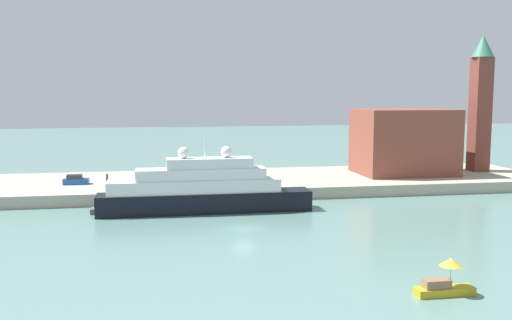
# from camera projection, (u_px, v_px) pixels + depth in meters

# --- Properties ---
(ground) EXTENTS (400.00, 400.00, 0.00)m
(ground) POSITION_uv_depth(u_px,v_px,m) (243.00, 228.00, 66.30)
(ground) COLOR slate
(quay_dock) EXTENTS (110.00, 23.23, 1.77)m
(quay_dock) POSITION_uv_depth(u_px,v_px,m) (218.00, 184.00, 93.19)
(quay_dock) COLOR #ADA38E
(quay_dock) RESTS_ON ground
(large_yacht) EXTENTS (28.27, 4.13, 9.88)m
(large_yacht) POSITION_uv_depth(u_px,v_px,m) (203.00, 190.00, 74.99)
(large_yacht) COLOR black
(large_yacht) RESTS_ON ground
(small_motorboat) EXTENTS (4.71, 1.80, 2.96)m
(small_motorboat) POSITION_uv_depth(u_px,v_px,m) (445.00, 282.00, 44.34)
(small_motorboat) COLOR #B7991E
(small_motorboat) RESTS_ON ground
(work_barge) EXTENTS (4.59, 1.91, 0.71)m
(work_barge) POSITION_uv_depth(u_px,v_px,m) (109.00, 210.00, 74.77)
(work_barge) COLOR #595966
(work_barge) RESTS_ON ground
(harbor_building) EXTENTS (15.91, 11.83, 11.22)m
(harbor_building) POSITION_uv_depth(u_px,v_px,m) (404.00, 142.00, 98.17)
(harbor_building) COLOR brown
(harbor_building) RESTS_ON quay_dock
(bell_tower) EXTENTS (3.87, 3.87, 24.20)m
(bell_tower) POSITION_uv_depth(u_px,v_px,m) (481.00, 98.00, 100.73)
(bell_tower) COLOR brown
(bell_tower) RESTS_ON quay_dock
(parked_car) EXTENTS (3.84, 1.65, 1.53)m
(parked_car) POSITION_uv_depth(u_px,v_px,m) (76.00, 180.00, 87.18)
(parked_car) COLOR #1E4C99
(parked_car) RESTS_ON quay_dock
(person_figure) EXTENTS (0.36, 0.36, 1.68)m
(person_figure) POSITION_uv_depth(u_px,v_px,m) (107.00, 179.00, 87.84)
(person_figure) COLOR #4C4C4C
(person_figure) RESTS_ON quay_dock
(mooring_bollard) EXTENTS (0.40, 0.40, 0.75)m
(mooring_bollard) POSITION_uv_depth(u_px,v_px,m) (254.00, 185.00, 84.00)
(mooring_bollard) COLOR black
(mooring_bollard) RESTS_ON quay_dock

